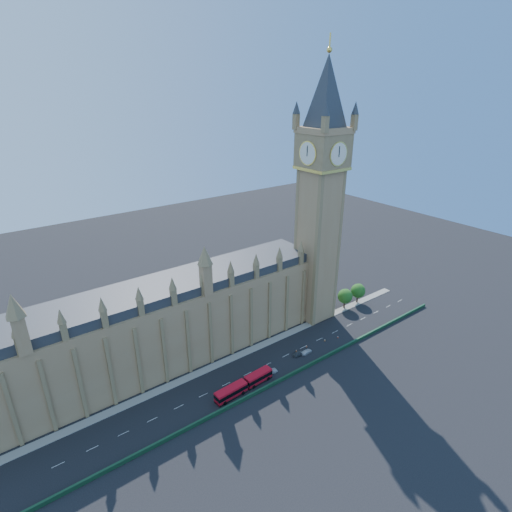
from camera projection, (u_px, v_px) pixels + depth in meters
ground at (258, 369)px, 128.95m from camera, size 400.00×400.00×0.00m
palace_westminster at (153, 328)px, 126.20m from camera, size 120.00×20.00×28.00m
elizabeth_tower at (321, 179)px, 139.00m from camera, size 20.59×20.59×105.00m
bridge_parapet at (275, 383)px, 122.04m from camera, size 160.00×0.60×1.20m
kerb_north at (241, 354)px, 135.97m from camera, size 160.00×3.00×0.16m
tree_east_near at (345, 296)px, 162.84m from camera, size 6.00×6.00×8.50m
tree_east_far at (358, 290)px, 167.22m from camera, size 6.00×6.00×8.50m
red_bus at (244, 385)px, 119.46m from camera, size 20.15×4.12×3.40m
car_grey at (299, 353)px, 135.32m from camera, size 4.59×2.16×1.52m
car_silver at (270, 371)px, 126.67m from camera, size 4.72×2.08×1.51m
car_white at (306, 352)px, 136.34m from camera, size 4.54×1.99×1.30m
cone_a at (325, 340)px, 143.15m from camera, size 0.47×0.47×0.70m
cone_b at (307, 346)px, 139.87m from camera, size 0.50×0.50×0.67m
cone_c at (296, 350)px, 137.58m from camera, size 0.52×0.52×0.65m
cone_d at (338, 337)px, 145.00m from camera, size 0.50×0.50×0.73m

